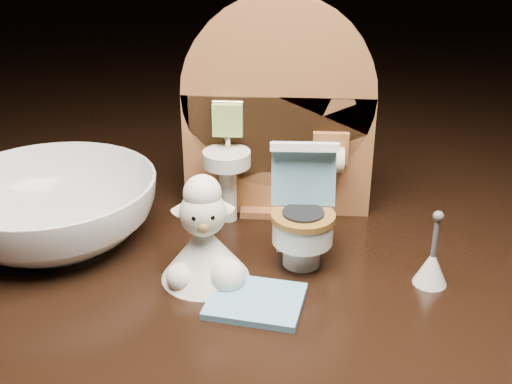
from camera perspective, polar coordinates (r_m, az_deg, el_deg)
backdrop_panel at (r=0.44m, az=1.85°, el=6.19°), size 0.13×0.05×0.15m
toy_toilet at (r=0.39m, az=4.15°, el=-2.30°), size 0.04×0.05×0.08m
bath_mat at (r=0.36m, az=-0.03°, el=-9.67°), size 0.06×0.05×0.00m
toilet_brush at (r=0.39m, az=15.35°, el=-6.26°), size 0.02×0.02×0.05m
plush_lamb at (r=0.37m, az=-4.58°, el=-4.63°), size 0.05×0.05×0.07m
ceramic_bowl at (r=0.44m, az=-17.58°, el=-1.48°), size 0.17×0.17×0.04m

